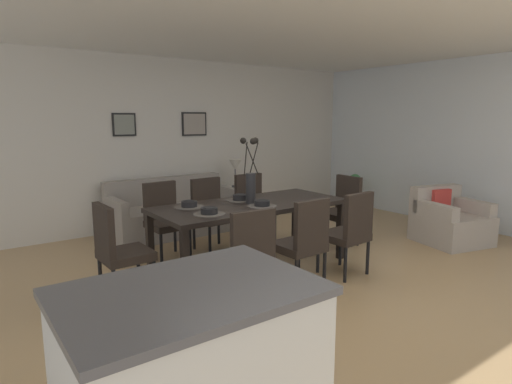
# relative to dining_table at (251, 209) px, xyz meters

# --- Properties ---
(ground_plane) EXTENTS (9.00, 9.00, 0.00)m
(ground_plane) POSITION_rel_dining_table_xyz_m (0.16, -0.80, -0.67)
(ground_plane) COLOR tan
(back_wall_panel) EXTENTS (9.00, 0.10, 2.60)m
(back_wall_panel) POSITION_rel_dining_table_xyz_m (0.16, 2.45, 0.63)
(back_wall_panel) COLOR silver
(back_wall_panel) RESTS_ON ground
(side_window_wall) EXTENTS (0.10, 6.30, 2.60)m
(side_window_wall) POSITION_rel_dining_table_xyz_m (3.81, -0.40, 0.63)
(side_window_wall) COLOR white
(side_window_wall) RESTS_ON ground
(ceiling_panel) EXTENTS (9.00, 7.20, 0.08)m
(ceiling_panel) POSITION_rel_dining_table_xyz_m (0.16, -0.40, 1.97)
(ceiling_panel) COLOR white
(dining_table) EXTENTS (2.20, 0.95, 0.74)m
(dining_table) POSITION_rel_dining_table_xyz_m (0.00, 0.00, 0.00)
(dining_table) COLOR black
(dining_table) RESTS_ON ground
(dining_chair_near_left) EXTENTS (0.47, 0.47, 0.92)m
(dining_chair_near_left) POSITION_rel_dining_table_xyz_m (-0.68, -0.90, -0.16)
(dining_chair_near_left) COLOR black
(dining_chair_near_left) RESTS_ON ground
(dining_chair_near_right) EXTENTS (0.46, 0.46, 0.92)m
(dining_chair_near_right) POSITION_rel_dining_table_xyz_m (-0.65, 0.90, -0.16)
(dining_chair_near_right) COLOR black
(dining_chair_near_right) RESTS_ON ground
(dining_chair_far_left) EXTENTS (0.45, 0.45, 0.92)m
(dining_chair_far_left) POSITION_rel_dining_table_xyz_m (0.03, -0.85, -0.16)
(dining_chair_far_left) COLOR black
(dining_chair_far_left) RESTS_ON ground
(dining_chair_far_right) EXTENTS (0.46, 0.46, 0.92)m
(dining_chair_far_right) POSITION_rel_dining_table_xyz_m (-0.03, 0.86, -0.16)
(dining_chair_far_right) COLOR black
(dining_chair_far_right) RESTS_ON ground
(dining_chair_mid_left) EXTENTS (0.46, 0.46, 0.92)m
(dining_chair_mid_left) POSITION_rel_dining_table_xyz_m (0.68, -0.86, -0.16)
(dining_chair_mid_left) COLOR black
(dining_chair_mid_left) RESTS_ON ground
(dining_chair_mid_right) EXTENTS (0.45, 0.45, 0.92)m
(dining_chair_mid_right) POSITION_rel_dining_table_xyz_m (0.66, 0.88, -0.16)
(dining_chair_mid_right) COLOR black
(dining_chair_mid_right) RESTS_ON ground
(dining_chair_head_west) EXTENTS (0.45, 0.45, 0.92)m
(dining_chair_head_west) POSITION_rel_dining_table_xyz_m (-1.53, -0.03, -0.16)
(dining_chair_head_west) COLOR black
(dining_chair_head_west) RESTS_ON ground
(dining_chair_head_east) EXTENTS (0.45, 0.45, 0.92)m
(dining_chair_head_east) POSITION_rel_dining_table_xyz_m (1.52, 0.01, -0.16)
(dining_chair_head_east) COLOR black
(dining_chair_head_east) RESTS_ON ground
(centerpiece_vase) EXTENTS (0.21, 0.23, 0.73)m
(centerpiece_vase) POSITION_rel_dining_table_xyz_m (0.00, 0.00, 0.35)
(centerpiece_vase) COLOR #232326
(centerpiece_vase) RESTS_ON dining_table
(placemat_near_left) EXTENTS (0.32, 0.32, 0.01)m
(placemat_near_left) POSITION_rel_dining_table_xyz_m (-0.66, -0.21, 0.07)
(placemat_near_left) COLOR #4C4742
(placemat_near_left) RESTS_ON dining_table
(bowl_near_left) EXTENTS (0.17, 0.17, 0.07)m
(bowl_near_left) POSITION_rel_dining_table_xyz_m (-0.66, -0.21, 0.11)
(bowl_near_left) COLOR black
(bowl_near_left) RESTS_ON dining_table
(placemat_near_right) EXTENTS (0.32, 0.32, 0.01)m
(placemat_near_right) POSITION_rel_dining_table_xyz_m (-0.66, 0.21, 0.07)
(placemat_near_right) COLOR #4C4742
(placemat_near_right) RESTS_ON dining_table
(bowl_near_right) EXTENTS (0.17, 0.17, 0.07)m
(bowl_near_right) POSITION_rel_dining_table_xyz_m (-0.66, 0.21, 0.11)
(bowl_near_right) COLOR black
(bowl_near_right) RESTS_ON dining_table
(placemat_far_left) EXTENTS (0.32, 0.32, 0.01)m
(placemat_far_left) POSITION_rel_dining_table_xyz_m (0.00, -0.21, 0.07)
(placemat_far_left) COLOR #4C4742
(placemat_far_left) RESTS_ON dining_table
(bowl_far_left) EXTENTS (0.17, 0.17, 0.07)m
(bowl_far_left) POSITION_rel_dining_table_xyz_m (0.00, -0.21, 0.11)
(bowl_far_left) COLOR black
(bowl_far_left) RESTS_ON dining_table
(placemat_far_right) EXTENTS (0.32, 0.32, 0.01)m
(placemat_far_right) POSITION_rel_dining_table_xyz_m (0.00, 0.21, 0.07)
(placemat_far_right) COLOR #4C4742
(placemat_far_right) RESTS_ON dining_table
(bowl_far_right) EXTENTS (0.17, 0.17, 0.07)m
(bowl_far_right) POSITION_rel_dining_table_xyz_m (0.00, 0.21, 0.11)
(bowl_far_right) COLOR black
(bowl_far_right) RESTS_ON dining_table
(sofa) EXTENTS (1.86, 0.84, 0.80)m
(sofa) POSITION_rel_dining_table_xyz_m (-0.06, 1.90, -0.39)
(sofa) COLOR gray
(sofa) RESTS_ON ground
(side_table) EXTENTS (0.36, 0.36, 0.52)m
(side_table) POSITION_rel_dining_table_xyz_m (1.07, 1.94, -0.41)
(side_table) COLOR black
(side_table) RESTS_ON ground
(table_lamp) EXTENTS (0.22, 0.22, 0.51)m
(table_lamp) POSITION_rel_dining_table_xyz_m (1.07, 1.94, 0.22)
(table_lamp) COLOR #4C4C51
(table_lamp) RESTS_ON side_table
(armchair) EXTENTS (0.97, 0.97, 0.75)m
(armchair) POSITION_rel_dining_table_xyz_m (2.76, -0.81, -0.39)
(armchair) COLOR #ADA399
(armchair) RESTS_ON ground
(kitchen_island) EXTENTS (1.16, 0.81, 0.92)m
(kitchen_island) POSITION_rel_dining_table_xyz_m (-1.89, -2.18, -0.21)
(kitchen_island) COLOR silver
(kitchen_island) RESTS_ON ground
(framed_picture_left) EXTENTS (0.35, 0.03, 0.34)m
(framed_picture_left) POSITION_rel_dining_table_xyz_m (-0.57, 2.38, 0.92)
(framed_picture_left) COLOR black
(framed_picture_center) EXTENTS (0.43, 0.03, 0.38)m
(framed_picture_center) POSITION_rel_dining_table_xyz_m (0.57, 2.38, 0.92)
(framed_picture_center) COLOR black
(potted_plant) EXTENTS (0.36, 0.36, 0.67)m
(potted_plant) POSITION_rel_dining_table_xyz_m (3.32, 1.42, -0.30)
(potted_plant) COLOR silver
(potted_plant) RESTS_ON ground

